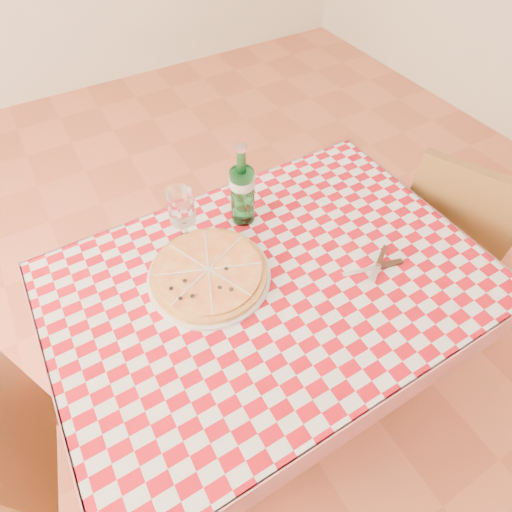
{
  "coord_description": "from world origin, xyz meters",
  "views": [
    {
      "loc": [
        -0.4,
        -0.59,
        1.73
      ],
      "look_at": [
        -0.02,
        0.06,
        0.82
      ],
      "focal_mm": 28.0,
      "sensor_mm": 36.0,
      "label": 1
    }
  ],
  "objects_px": {
    "chair_near": "(451,231)",
    "wine_glass": "(183,218)",
    "dining_table": "(271,297)",
    "chair_far": "(7,462)",
    "water_bottle": "(242,185)",
    "pizza_plate": "(209,272)"
  },
  "relations": [
    {
      "from": "water_bottle",
      "to": "wine_glass",
      "type": "bearing_deg",
      "value": 179.77
    },
    {
      "from": "water_bottle",
      "to": "wine_glass",
      "type": "distance_m",
      "value": 0.21
    },
    {
      "from": "dining_table",
      "to": "wine_glass",
      "type": "relative_size",
      "value": 5.79
    },
    {
      "from": "chair_far",
      "to": "wine_glass",
      "type": "height_order",
      "value": "wine_glass"
    },
    {
      "from": "dining_table",
      "to": "chair_near",
      "type": "height_order",
      "value": "chair_near"
    },
    {
      "from": "pizza_plate",
      "to": "wine_glass",
      "type": "bearing_deg",
      "value": 89.22
    },
    {
      "from": "dining_table",
      "to": "pizza_plate",
      "type": "distance_m",
      "value": 0.23
    },
    {
      "from": "chair_far",
      "to": "water_bottle",
      "type": "xyz_separation_m",
      "value": [
        0.94,
        0.26,
        0.44
      ]
    },
    {
      "from": "dining_table",
      "to": "chair_near",
      "type": "relative_size",
      "value": 1.35
    },
    {
      "from": "dining_table",
      "to": "water_bottle",
      "type": "bearing_deg",
      "value": 79.22
    },
    {
      "from": "dining_table",
      "to": "water_bottle",
      "type": "distance_m",
      "value": 0.37
    },
    {
      "from": "chair_near",
      "to": "wine_glass",
      "type": "xyz_separation_m",
      "value": [
        -1.04,
        0.29,
        0.35
      ]
    },
    {
      "from": "chair_near",
      "to": "water_bottle",
      "type": "relative_size",
      "value": 3.03
    },
    {
      "from": "wine_glass",
      "to": "chair_near",
      "type": "bearing_deg",
      "value": -15.43
    },
    {
      "from": "pizza_plate",
      "to": "wine_glass",
      "type": "xyz_separation_m",
      "value": [
        0.0,
        0.17,
        0.08
      ]
    },
    {
      "from": "chair_far",
      "to": "wine_glass",
      "type": "xyz_separation_m",
      "value": [
        0.73,
        0.26,
        0.4
      ]
    },
    {
      "from": "chair_near",
      "to": "wine_glass",
      "type": "distance_m",
      "value": 1.13
    },
    {
      "from": "chair_near",
      "to": "water_bottle",
      "type": "distance_m",
      "value": 0.96
    },
    {
      "from": "chair_far",
      "to": "water_bottle",
      "type": "bearing_deg",
      "value": -153.19
    },
    {
      "from": "chair_near",
      "to": "chair_far",
      "type": "distance_m",
      "value": 1.77
    },
    {
      "from": "dining_table",
      "to": "wine_glass",
      "type": "xyz_separation_m",
      "value": [
        -0.16,
        0.27,
        0.2
      ]
    },
    {
      "from": "dining_table",
      "to": "chair_near",
      "type": "xyz_separation_m",
      "value": [
        0.88,
        -0.02,
        -0.15
      ]
    }
  ]
}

